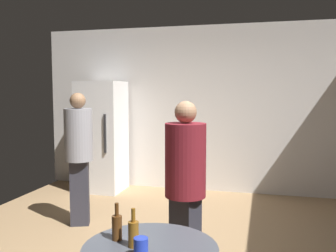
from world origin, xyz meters
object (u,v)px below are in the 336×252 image
object	(u,v)px
refrigerator	(102,136)
person_in_gray_shirt	(79,149)
person_in_maroon_shirt	(185,180)
beer_bottle_brown	(117,226)
beer_bottle_amber	(133,233)
plastic_cup_blue	(141,248)

from	to	relation	value
refrigerator	person_in_gray_shirt	bearing A→B (deg)	-75.24
person_in_gray_shirt	person_in_maroon_shirt	bearing A→B (deg)	33.44
person_in_maroon_shirt	refrigerator	bearing A→B (deg)	-115.07
beer_bottle_brown	person_in_maroon_shirt	bearing A→B (deg)	75.81
beer_bottle_amber	beer_bottle_brown	size ratio (longest dim) A/B	1.00
plastic_cup_blue	person_in_maroon_shirt	world-z (taller)	person_in_maroon_shirt
person_in_gray_shirt	refrigerator	bearing A→B (deg)	173.26
beer_bottle_amber	person_in_gray_shirt	size ratio (longest dim) A/B	0.14
beer_bottle_brown	person_in_maroon_shirt	xyz separation A→B (m)	(0.23, 0.92, 0.09)
beer_bottle_amber	person_in_maroon_shirt	size ratio (longest dim) A/B	0.15
plastic_cup_blue	person_in_maroon_shirt	xyz separation A→B (m)	(0.01, 1.11, 0.12)
person_in_gray_shirt	person_in_maroon_shirt	xyz separation A→B (m)	(1.55, -1.09, -0.04)
refrigerator	person_in_maroon_shirt	distance (m)	3.30
beer_bottle_brown	person_in_maroon_shirt	size ratio (longest dim) A/B	0.15
refrigerator	beer_bottle_brown	distance (m)	3.97
refrigerator	plastic_cup_blue	distance (m)	4.25
beer_bottle_brown	person_in_gray_shirt	bearing A→B (deg)	123.28
refrigerator	person_in_maroon_shirt	size ratio (longest dim) A/B	1.15
plastic_cup_blue	person_in_maroon_shirt	distance (m)	1.12
person_in_maroon_shirt	beer_bottle_amber	bearing A→B (deg)	22.70
beer_bottle_brown	plastic_cup_blue	size ratio (longest dim) A/B	2.09
person_in_gray_shirt	beer_bottle_amber	bearing A→B (deg)	13.38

